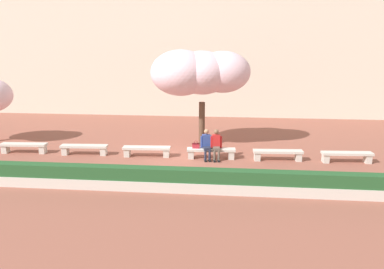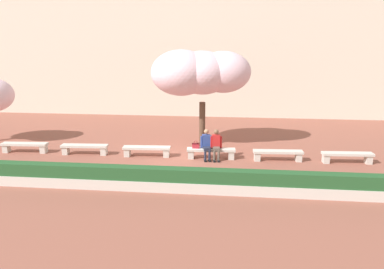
% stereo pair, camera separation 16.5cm
% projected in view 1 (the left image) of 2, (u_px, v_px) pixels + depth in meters
% --- Properties ---
extents(ground_plane, '(100.00, 100.00, 0.00)m').
position_uv_depth(ground_plane, '(179.00, 158.00, 16.26)').
color(ground_plane, '#8E5142').
extents(building_facade, '(32.34, 4.00, 9.71)m').
position_uv_depth(building_facade, '(200.00, 43.00, 26.11)').
color(building_facade, beige).
rests_on(building_facade, ground).
extents(stone_bench_west_end, '(2.09, 0.54, 0.45)m').
position_uv_depth(stone_bench_west_end, '(24.00, 146.00, 16.87)').
color(stone_bench_west_end, beige).
rests_on(stone_bench_west_end, ground).
extents(stone_bench_near_west, '(2.09, 0.54, 0.45)m').
position_uv_depth(stone_bench_near_west, '(84.00, 148.00, 16.60)').
color(stone_bench_near_west, beige).
rests_on(stone_bench_near_west, ground).
extents(stone_bench_center, '(2.09, 0.54, 0.45)m').
position_uv_depth(stone_bench_center, '(147.00, 150.00, 16.32)').
color(stone_bench_center, beige).
rests_on(stone_bench_center, ground).
extents(stone_bench_near_east, '(2.09, 0.54, 0.45)m').
position_uv_depth(stone_bench_near_east, '(211.00, 152.00, 16.05)').
color(stone_bench_near_east, beige).
rests_on(stone_bench_near_east, ground).
extents(stone_bench_east_end, '(2.09, 0.54, 0.45)m').
position_uv_depth(stone_bench_east_end, '(278.00, 154.00, 15.78)').
color(stone_bench_east_end, beige).
rests_on(stone_bench_east_end, ground).
extents(stone_bench_far_east, '(2.09, 0.54, 0.45)m').
position_uv_depth(stone_bench_far_east, '(347.00, 155.00, 15.51)').
color(stone_bench_far_east, beige).
rests_on(stone_bench_far_east, ground).
extents(person_seated_left, '(0.50, 0.73, 1.29)m').
position_uv_depth(person_seated_left, '(207.00, 143.00, 15.93)').
color(person_seated_left, black).
rests_on(person_seated_left, ground).
extents(person_seated_right, '(0.51, 0.71, 1.29)m').
position_uv_depth(person_seated_right, '(216.00, 143.00, 15.89)').
color(person_seated_right, black).
rests_on(person_seated_right, ground).
extents(handbag, '(0.30, 0.15, 0.34)m').
position_uv_depth(handbag, '(196.00, 145.00, 16.04)').
color(handbag, '#A3232D').
rests_on(handbag, stone_bench_near_east).
extents(cherry_tree_main, '(4.59, 3.20, 4.57)m').
position_uv_depth(cherry_tree_main, '(199.00, 73.00, 17.25)').
color(cherry_tree_main, '#513828').
rests_on(cherry_tree_main, ground).
extents(planter_hedge_foreground, '(19.28, 0.50, 0.80)m').
position_uv_depth(planter_hedge_foreground, '(164.00, 180.00, 12.56)').
color(planter_hedge_foreground, beige).
rests_on(planter_hedge_foreground, ground).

